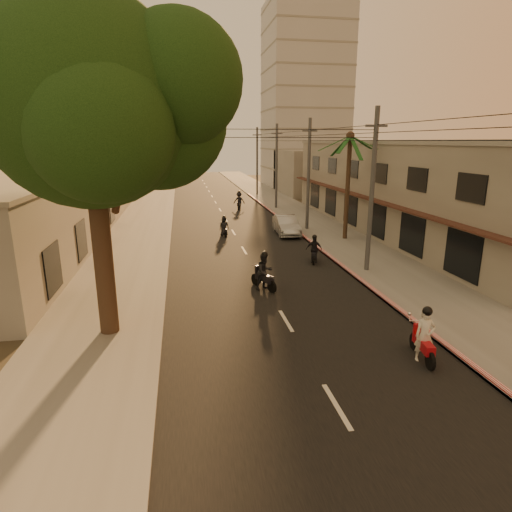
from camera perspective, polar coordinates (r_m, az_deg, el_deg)
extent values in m
plane|color=#383023|center=(16.24, 5.72, -11.43)|extent=(160.00, 160.00, 0.00)
cube|color=black|center=(34.96, -3.02, 3.15)|extent=(10.00, 140.00, 0.02)
cube|color=slate|center=(36.59, 8.74, 3.61)|extent=(5.00, 140.00, 0.12)
cube|color=slate|center=(34.89, -15.36, 2.69)|extent=(5.00, 140.00, 0.12)
cube|color=red|center=(31.20, 7.44, 1.75)|extent=(0.20, 60.00, 0.20)
cube|color=gray|center=(36.90, 19.68, 8.42)|extent=(8.00, 34.00, 7.00)
cube|color=gray|center=(36.71, 20.20, 14.07)|extent=(8.20, 34.20, 0.30)
cube|color=#45251B|center=(35.04, 13.43, 7.91)|extent=(0.80, 34.00, 0.12)
cube|color=gray|center=(30.07, -29.15, 4.12)|extent=(8.00, 24.00, 5.00)
cube|color=gray|center=(29.77, -29.79, 9.03)|extent=(8.20, 24.20, 0.20)
cube|color=#B7B5B2|center=(73.10, 6.49, 20.31)|extent=(12.00, 12.00, 28.00)
cylinder|color=black|center=(16.78, -19.68, -0.41)|extent=(0.70, 0.70, 6.00)
cylinder|color=black|center=(16.56, -17.62, 10.14)|extent=(1.22, 2.17, 3.04)
cylinder|color=black|center=(16.10, -23.00, 10.25)|extent=(1.31, 1.49, 2.73)
sphere|color=black|center=(16.29, -21.47, 18.58)|extent=(7.20, 7.20, 7.20)
sphere|color=black|center=(17.00, -13.02, 17.32)|extent=(5.20, 5.20, 5.20)
sphere|color=black|center=(17.46, -26.89, 16.73)|extent=(4.80, 4.80, 4.80)
sphere|color=black|center=(14.37, -20.09, 15.69)|extent=(4.60, 4.60, 4.60)
sphere|color=black|center=(15.60, -10.41, 22.12)|extent=(4.40, 4.40, 4.40)
sphere|color=black|center=(18.61, -16.42, 21.84)|extent=(4.40, 4.40, 4.40)
cylinder|color=black|center=(32.48, 12.09, 8.70)|extent=(0.32, 0.32, 7.60)
sphere|color=black|center=(32.30, 12.47, 15.41)|extent=(0.60, 0.60, 0.60)
cylinder|color=#38383A|center=(24.39, 15.18, 8.14)|extent=(0.26, 0.26, 9.00)
cube|color=#38383A|center=(24.25, 15.77, 16.37)|extent=(1.20, 0.12, 0.12)
cylinder|color=#38383A|center=(35.59, 7.01, 10.58)|extent=(0.26, 0.26, 9.00)
cube|color=#38383A|center=(35.49, 7.19, 16.22)|extent=(1.20, 0.12, 0.12)
cylinder|color=#38383A|center=(47.18, 2.74, 11.76)|extent=(0.26, 0.26, 9.00)
cube|color=#38383A|center=(47.10, 2.80, 16.01)|extent=(1.20, 0.12, 0.12)
cylinder|color=#38383A|center=(58.93, 0.15, 12.43)|extent=(0.26, 0.26, 9.00)
cube|color=#38383A|center=(58.87, 0.16, 15.84)|extent=(1.20, 0.12, 0.12)
cube|color=gray|center=(61.81, 7.26, 11.05)|extent=(8.00, 14.00, 6.00)
cube|color=gray|center=(49.25, -21.71, 8.17)|extent=(8.00, 14.00, 4.40)
cube|color=gray|center=(66.82, -18.79, 11.11)|extent=(8.00, 14.00, 7.00)
cylinder|color=black|center=(16.53, 20.34, -10.68)|extent=(0.20, 0.63, 0.62)
cylinder|color=black|center=(15.40, 22.22, -12.84)|extent=(0.20, 0.63, 0.62)
cube|color=#B00D16|center=(15.76, 21.46, -10.88)|extent=(0.48, 1.24, 0.33)
cube|color=#B00D16|center=(16.15, 20.77, -9.52)|extent=(0.34, 0.16, 0.66)
cylinder|color=silver|center=(16.12, 20.73, -8.08)|extent=(0.61, 0.13, 0.04)
imported|color=beige|center=(15.63, 21.57, -9.83)|extent=(0.80, 0.64, 1.85)
sphere|color=black|center=(15.30, 21.89, -6.84)|extent=(0.33, 0.33, 0.33)
sphere|color=silver|center=(15.88, 19.81, -7.26)|extent=(0.13, 0.13, 0.13)
sphere|color=silver|center=(16.11, 21.87, -7.14)|extent=(0.13, 0.13, 0.13)
cylinder|color=black|center=(22.10, -0.06, -3.15)|extent=(0.37, 0.61, 0.62)
cylinder|color=black|center=(21.04, 2.13, -4.12)|extent=(0.37, 0.61, 0.62)
cube|color=black|center=(21.41, 1.15, -2.92)|extent=(0.81, 1.24, 0.33)
cube|color=black|center=(21.79, 0.28, -2.14)|extent=(0.35, 0.24, 0.67)
cylinder|color=silver|center=(21.78, 0.08, -1.08)|extent=(0.57, 0.30, 0.04)
imported|color=black|center=(21.31, 1.15, -2.10)|extent=(1.46, 1.41, 1.87)
sphere|color=black|center=(21.07, 1.16, 0.20)|extent=(0.33, 0.33, 0.33)
cylinder|color=black|center=(27.13, 7.72, 0.10)|extent=(0.27, 0.56, 0.55)
cylinder|color=black|center=(25.94, 7.69, -0.60)|extent=(0.27, 0.56, 0.55)
cube|color=black|center=(26.39, 7.73, 0.28)|extent=(0.60, 1.12, 0.30)
cube|color=black|center=(26.84, 7.75, 0.85)|extent=(0.31, 0.19, 0.59)
cylinder|color=silver|center=(26.87, 7.78, 1.63)|extent=(0.53, 0.21, 0.04)
imported|color=black|center=(26.32, 7.75, 0.88)|extent=(1.21, 0.98, 1.66)
sphere|color=black|center=(26.14, 7.81, 2.54)|extent=(0.30, 0.30, 0.30)
cylinder|color=black|center=(34.20, -4.49, 3.28)|extent=(0.15, 0.53, 0.52)
cylinder|color=black|center=(33.09, -4.07, 2.89)|extent=(0.15, 0.53, 0.52)
cube|color=black|center=(33.53, -4.26, 3.48)|extent=(0.38, 1.04, 0.28)
cube|color=black|center=(33.94, -4.44, 3.86)|extent=(0.29, 0.12, 0.56)
cylinder|color=silver|center=(33.99, -4.49, 4.43)|extent=(0.51, 0.10, 0.04)
imported|color=black|center=(33.47, -4.27, 3.93)|extent=(0.87, 0.67, 1.56)
sphere|color=black|center=(33.34, -4.30, 5.16)|extent=(0.28, 0.28, 0.28)
cylinder|color=black|center=(47.90, -2.14, 6.77)|extent=(0.27, 0.63, 0.63)
cylinder|color=black|center=(46.53, -2.36, 6.53)|extent=(0.27, 0.63, 0.63)
cube|color=black|center=(47.09, -2.26, 7.00)|extent=(0.62, 1.27, 0.33)
cube|color=black|center=(47.61, -2.18, 7.29)|extent=(0.35, 0.20, 0.67)
cylinder|color=silver|center=(47.69, -2.16, 7.78)|extent=(0.60, 0.20, 0.04)
imported|color=black|center=(47.04, -2.27, 7.39)|extent=(1.56, 1.31, 1.88)
sphere|color=black|center=(46.93, -2.28, 8.46)|extent=(0.33, 0.33, 0.33)
imported|color=#A1A4A9|center=(34.18, 4.08, 4.13)|extent=(2.10, 4.75, 1.51)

